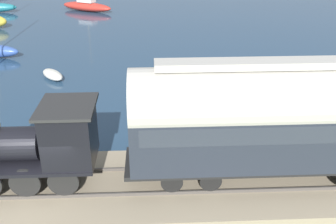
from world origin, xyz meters
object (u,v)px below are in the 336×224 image
(passenger_coach, at_px, (280,116))
(rowboat_far_out, at_px, (53,75))
(rowboat_near_shore, at_px, (155,107))
(steam_locomotive, at_px, (38,142))
(sailboat_red, at_px, (87,6))

(passenger_coach, distance_m, rowboat_far_out, 16.09)
(passenger_coach, height_order, rowboat_far_out, passenger_coach)
(passenger_coach, xyz_separation_m, rowboat_near_shore, (6.84, 4.15, -2.70))
(rowboat_far_out, bearing_deg, steam_locomotive, -114.78)
(steam_locomotive, xyz_separation_m, passenger_coach, (-0.00, -8.21, 0.76))
(steam_locomotive, relative_size, rowboat_far_out, 2.26)
(steam_locomotive, bearing_deg, rowboat_far_out, 10.85)
(rowboat_near_shore, bearing_deg, sailboat_red, 31.99)
(rowboat_near_shore, bearing_deg, steam_locomotive, 166.38)
(rowboat_near_shore, relative_size, rowboat_far_out, 1.25)
(steam_locomotive, height_order, rowboat_far_out, steam_locomotive)
(rowboat_far_out, bearing_deg, sailboat_red, 56.54)
(steam_locomotive, relative_size, rowboat_near_shore, 1.81)
(steam_locomotive, distance_m, rowboat_near_shore, 8.19)
(steam_locomotive, distance_m, passenger_coach, 8.24)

